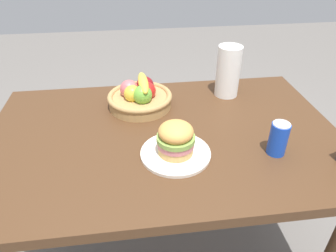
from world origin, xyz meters
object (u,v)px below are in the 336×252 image
at_px(sandwich, 176,138).
at_px(paper_towel_roll, 228,71).
at_px(soda_can, 278,139).
at_px(fruit_basket, 140,96).
at_px(plate, 176,153).

height_order(sandwich, paper_towel_roll, paper_towel_roll).
distance_m(sandwich, paper_towel_roll, 0.53).
xyz_separation_m(soda_can, paper_towel_roll, (-0.05, 0.46, 0.06)).
bearing_deg(paper_towel_roll, fruit_basket, -171.75).
distance_m(sandwich, fruit_basket, 0.38).
relative_size(fruit_basket, paper_towel_roll, 1.21).
xyz_separation_m(plate, paper_towel_roll, (0.31, 0.43, 0.11)).
relative_size(sandwich, fruit_basket, 0.47).
bearing_deg(sandwich, plate, 0.00).
xyz_separation_m(sandwich, soda_can, (0.36, -0.04, -0.01)).
bearing_deg(fruit_basket, soda_can, -40.84).
bearing_deg(soda_can, sandwich, 174.41).
relative_size(sandwich, paper_towel_roll, 0.57).
relative_size(plate, sandwich, 1.87).
bearing_deg(fruit_basket, sandwich, -74.00).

